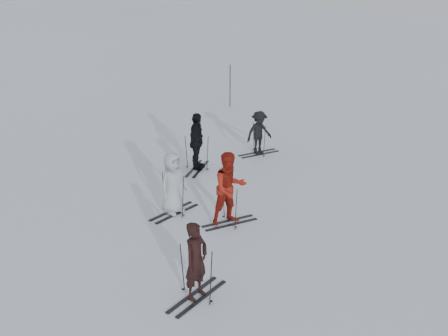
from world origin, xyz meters
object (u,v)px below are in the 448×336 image
object	(u,v)px
skier_near_dark	(196,262)
skier_red	(230,189)
skier_grey	(173,184)
piste_marker	(230,86)
skier_uphill_far	(259,133)
skier_uphill_left	(197,142)

from	to	relation	value
skier_near_dark	skier_red	size ratio (longest dim) A/B	0.86
skier_grey	piste_marker	bearing A→B (deg)	32.57
skier_grey	skier_uphill_far	size ratio (longest dim) A/B	1.13
skier_near_dark	skier_uphill_far	xyz separation A→B (m)	(-2.56, 8.86, -0.08)
skier_near_dark	skier_uphill_left	bearing A→B (deg)	38.04
piste_marker	skier_red	bearing A→B (deg)	-63.04
skier_near_dark	skier_red	xyz separation A→B (m)	(-0.96, 3.41, 0.14)
skier_near_dark	skier_grey	distance (m)	4.20
skier_uphill_left	skier_uphill_far	bearing A→B (deg)	-39.05
skier_uphill_far	skier_uphill_left	bearing A→B (deg)	-173.94
skier_uphill_far	skier_near_dark	bearing A→B (deg)	-130.98
skier_grey	skier_uphill_left	world-z (taller)	skier_uphill_left
skier_near_dark	skier_uphill_left	xyz separation A→B (m)	(-3.76, 6.49, 0.10)
skier_uphill_far	piste_marker	xyz separation A→B (m)	(-3.90, 5.36, 0.21)
skier_grey	piste_marker	distance (m)	11.61
skier_red	skier_uphill_far	world-z (taller)	skier_red
skier_near_dark	piste_marker	world-z (taller)	piste_marker
skier_red	skier_uphill_left	bearing A→B (deg)	77.27
skier_uphill_left	piste_marker	world-z (taller)	piste_marker
skier_near_dark	skier_uphill_left	distance (m)	7.50
skier_near_dark	skier_uphill_left	size ratio (longest dim) A/B	0.90
skier_red	piste_marker	distance (m)	12.13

